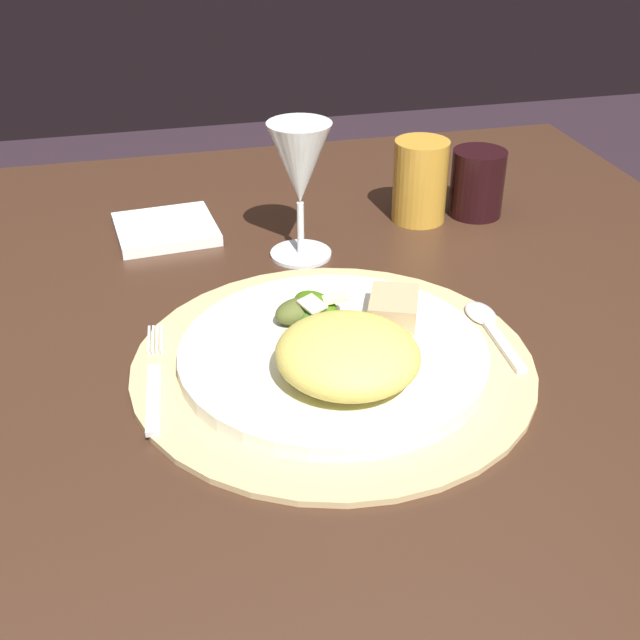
{
  "coord_description": "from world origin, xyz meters",
  "views": [
    {
      "loc": [
        -0.11,
        -0.66,
        1.17
      ],
      "look_at": [
        0.04,
        -0.01,
        0.77
      ],
      "focal_mm": 46.08,
      "sensor_mm": 36.0,
      "label": 1
    }
  ],
  "objects_px": {
    "dinner_plate": "(333,354)",
    "spoon": "(487,323)",
    "amber_tumbler": "(420,181)",
    "wine_glass": "(300,168)",
    "fork": "(154,381)",
    "dark_tumbler": "(477,183)",
    "dining_table": "(277,482)",
    "napkin": "(166,229)"
  },
  "relations": [
    {
      "from": "dinner_plate",
      "to": "spoon",
      "type": "distance_m",
      "value": 0.16
    },
    {
      "from": "spoon",
      "to": "amber_tumbler",
      "type": "height_order",
      "value": "amber_tumbler"
    },
    {
      "from": "wine_glass",
      "to": "fork",
      "type": "bearing_deg",
      "value": -128.93
    },
    {
      "from": "amber_tumbler",
      "to": "dinner_plate",
      "type": "bearing_deg",
      "value": -122.47
    },
    {
      "from": "dinner_plate",
      "to": "dark_tumbler",
      "type": "bearing_deg",
      "value": 48.0
    },
    {
      "from": "dark_tumbler",
      "to": "dinner_plate",
      "type": "bearing_deg",
      "value": -132.0
    },
    {
      "from": "dining_table",
      "to": "amber_tumbler",
      "type": "xyz_separation_m",
      "value": [
        0.23,
        0.23,
        0.24
      ]
    },
    {
      "from": "fork",
      "to": "napkin",
      "type": "bearing_deg",
      "value": 83.66
    },
    {
      "from": "dinner_plate",
      "to": "fork",
      "type": "bearing_deg",
      "value": 179.0
    },
    {
      "from": "fork",
      "to": "napkin",
      "type": "relative_size",
      "value": 1.42
    },
    {
      "from": "dining_table",
      "to": "spoon",
      "type": "height_order",
      "value": "spoon"
    },
    {
      "from": "fork",
      "to": "amber_tumbler",
      "type": "relative_size",
      "value": 1.63
    },
    {
      "from": "dining_table",
      "to": "fork",
      "type": "bearing_deg",
      "value": -152.21
    },
    {
      "from": "spoon",
      "to": "fork",
      "type": "bearing_deg",
      "value": -176.05
    },
    {
      "from": "amber_tumbler",
      "to": "dark_tumbler",
      "type": "distance_m",
      "value": 0.08
    },
    {
      "from": "fork",
      "to": "dark_tumbler",
      "type": "xyz_separation_m",
      "value": [
        0.42,
        0.29,
        0.03
      ]
    },
    {
      "from": "spoon",
      "to": "dark_tumbler",
      "type": "xyz_separation_m",
      "value": [
        0.1,
        0.26,
        0.03
      ]
    },
    {
      "from": "wine_glass",
      "to": "dark_tumbler",
      "type": "bearing_deg",
      "value": 14.52
    },
    {
      "from": "dinner_plate",
      "to": "napkin",
      "type": "height_order",
      "value": "dinner_plate"
    },
    {
      "from": "wine_glass",
      "to": "amber_tumbler",
      "type": "bearing_deg",
      "value": 21.24
    },
    {
      "from": "amber_tumbler",
      "to": "wine_glass",
      "type": "bearing_deg",
      "value": -158.76
    },
    {
      "from": "dining_table",
      "to": "dinner_plate",
      "type": "distance_m",
      "value": 0.21
    },
    {
      "from": "dinner_plate",
      "to": "amber_tumbler",
      "type": "distance_m",
      "value": 0.35
    },
    {
      "from": "fork",
      "to": "dark_tumbler",
      "type": "bearing_deg",
      "value": 34.24
    },
    {
      "from": "dining_table",
      "to": "napkin",
      "type": "height_order",
      "value": "napkin"
    },
    {
      "from": "napkin",
      "to": "dark_tumbler",
      "type": "height_order",
      "value": "dark_tumbler"
    },
    {
      "from": "fork",
      "to": "dark_tumbler",
      "type": "relative_size",
      "value": 1.98
    },
    {
      "from": "fork",
      "to": "amber_tumbler",
      "type": "xyz_separation_m",
      "value": [
        0.34,
        0.29,
        0.04
      ]
    },
    {
      "from": "dark_tumbler",
      "to": "dining_table",
      "type": "bearing_deg",
      "value": -143.53
    },
    {
      "from": "napkin",
      "to": "wine_glass",
      "type": "xyz_separation_m",
      "value": [
        0.15,
        -0.09,
        0.1
      ]
    },
    {
      "from": "fork",
      "to": "spoon",
      "type": "xyz_separation_m",
      "value": [
        0.32,
        0.02,
        -0.0
      ]
    },
    {
      "from": "spoon",
      "to": "wine_glass",
      "type": "xyz_separation_m",
      "value": [
        -0.14,
        0.2,
        0.1
      ]
    },
    {
      "from": "fork",
      "to": "wine_glass",
      "type": "xyz_separation_m",
      "value": [
        0.18,
        0.22,
        0.1
      ]
    },
    {
      "from": "amber_tumbler",
      "to": "spoon",
      "type": "bearing_deg",
      "value": -95.01
    },
    {
      "from": "fork",
      "to": "wine_glass",
      "type": "distance_m",
      "value": 0.3
    },
    {
      "from": "napkin",
      "to": "dark_tumbler",
      "type": "bearing_deg",
      "value": -4.89
    },
    {
      "from": "dinner_plate",
      "to": "napkin",
      "type": "xyz_separation_m",
      "value": [
        -0.12,
        0.32,
        -0.01
      ]
    },
    {
      "from": "dinner_plate",
      "to": "dining_table",
      "type": "bearing_deg",
      "value": 124.64
    },
    {
      "from": "spoon",
      "to": "amber_tumbler",
      "type": "bearing_deg",
      "value": 84.99
    },
    {
      "from": "fork",
      "to": "dark_tumbler",
      "type": "height_order",
      "value": "dark_tumbler"
    },
    {
      "from": "spoon",
      "to": "dark_tumbler",
      "type": "height_order",
      "value": "dark_tumbler"
    },
    {
      "from": "dark_tumbler",
      "to": "fork",
      "type": "bearing_deg",
      "value": -145.76
    }
  ]
}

